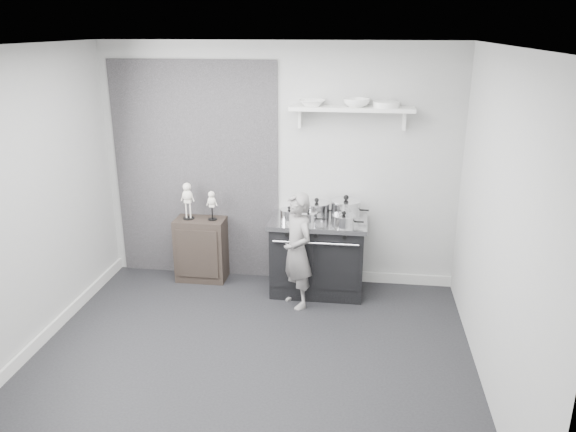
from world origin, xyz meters
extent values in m
plane|color=black|center=(0.00, 0.00, 0.00)|extent=(4.00, 4.00, 0.00)
cube|color=#B4B4B2|center=(0.00, 1.80, 1.35)|extent=(4.00, 0.02, 2.70)
cube|color=#B4B4B2|center=(0.00, -1.80, 1.35)|extent=(4.00, 0.02, 2.70)
cube|color=#B4B4B2|center=(-2.00, 0.00, 1.35)|extent=(0.02, 3.60, 2.70)
cube|color=#B4B4B2|center=(2.00, 0.00, 1.35)|extent=(0.02, 3.60, 2.70)
cube|color=silver|center=(0.00, 0.00, 2.70)|extent=(4.00, 3.60, 0.02)
cube|color=black|center=(-0.95, 1.79, 1.25)|extent=(1.90, 0.02, 2.50)
cube|color=silver|center=(1.00, 1.78, 0.06)|extent=(2.00, 0.03, 0.12)
cube|color=silver|center=(-1.98, 0.00, 0.06)|extent=(0.03, 3.60, 0.12)
cube|color=white|center=(0.80, 1.67, 2.02)|extent=(1.30, 0.26, 0.04)
cube|color=white|center=(0.25, 1.74, 1.90)|extent=(0.03, 0.12, 0.20)
cube|color=white|center=(1.35, 1.74, 1.90)|extent=(0.03, 0.12, 0.20)
cube|color=black|center=(0.49, 1.48, 0.40)|extent=(1.00, 0.60, 0.80)
cube|color=silver|center=(0.49, 1.48, 0.82)|extent=(1.06, 0.64, 0.05)
cube|color=black|center=(0.25, 1.18, 0.42)|extent=(0.42, 0.02, 0.52)
cube|color=black|center=(0.73, 1.18, 0.42)|extent=(0.42, 0.02, 0.52)
cylinder|color=silver|center=(0.49, 1.15, 0.70)|extent=(0.90, 0.02, 0.02)
cylinder|color=black|center=(0.19, 1.17, 0.78)|extent=(0.04, 0.03, 0.04)
cylinder|color=black|center=(0.49, 1.17, 0.78)|extent=(0.04, 0.03, 0.04)
cylinder|color=black|center=(0.79, 1.17, 0.78)|extent=(0.04, 0.03, 0.04)
cube|color=black|center=(-0.88, 1.61, 0.37)|extent=(0.57, 0.33, 0.74)
imported|color=gray|center=(0.30, 1.11, 0.62)|extent=(0.51, 0.54, 1.24)
cylinder|color=silver|center=(0.18, 1.36, 0.91)|extent=(0.19, 0.19, 0.13)
cylinder|color=silver|center=(0.18, 1.36, 0.98)|extent=(0.19, 0.19, 0.01)
sphere|color=black|center=(0.18, 1.36, 1.01)|extent=(0.03, 0.03, 0.03)
cylinder|color=black|center=(0.32, 1.36, 0.91)|extent=(0.10, 0.02, 0.02)
cylinder|color=silver|center=(0.46, 1.58, 0.92)|extent=(0.28, 0.28, 0.15)
cylinder|color=silver|center=(0.46, 1.58, 1.00)|extent=(0.29, 0.29, 0.02)
sphere|color=black|center=(0.46, 1.58, 1.03)|extent=(0.05, 0.05, 0.05)
cylinder|color=black|center=(0.64, 1.58, 0.92)|extent=(0.10, 0.02, 0.02)
cylinder|color=silver|center=(0.78, 1.58, 0.94)|extent=(0.32, 0.32, 0.19)
cylinder|color=silver|center=(0.78, 1.58, 1.04)|extent=(0.33, 0.33, 0.02)
sphere|color=black|center=(0.78, 1.58, 1.08)|extent=(0.06, 0.06, 0.06)
cylinder|color=black|center=(0.98, 1.58, 0.94)|extent=(0.10, 0.02, 0.02)
cylinder|color=silver|center=(0.77, 1.30, 0.90)|extent=(0.24, 0.24, 0.11)
cylinder|color=silver|center=(0.77, 1.30, 0.96)|extent=(0.24, 0.24, 0.01)
sphere|color=black|center=(0.77, 1.30, 0.99)|extent=(0.04, 0.04, 0.04)
cylinder|color=black|center=(0.92, 1.30, 0.90)|extent=(0.10, 0.02, 0.02)
cylinder|color=silver|center=(0.39, 1.34, 0.90)|extent=(0.19, 0.19, 0.11)
cylinder|color=silver|center=(0.39, 1.34, 0.96)|extent=(0.19, 0.19, 0.01)
sphere|color=black|center=(0.39, 1.34, 0.99)|extent=(0.03, 0.03, 0.03)
cylinder|color=black|center=(0.52, 1.34, 0.90)|extent=(0.10, 0.02, 0.02)
imported|color=white|center=(0.38, 1.67, 2.07)|extent=(0.27, 0.27, 0.07)
imported|color=white|center=(0.85, 1.67, 2.08)|extent=(0.27, 0.27, 0.08)
cylinder|color=white|center=(1.15, 1.67, 2.07)|extent=(0.27, 0.27, 0.06)
camera|label=1|loc=(0.92, -4.26, 2.85)|focal=35.00mm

